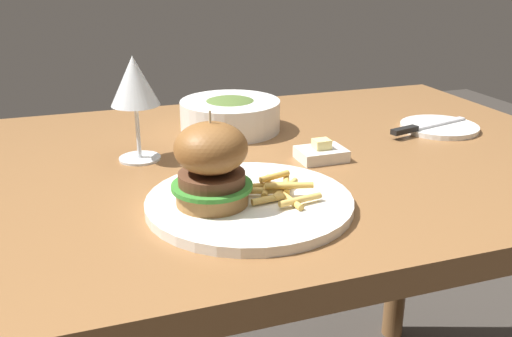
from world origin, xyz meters
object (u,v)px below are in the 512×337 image
main_plate (249,203)px  burger_sandwich (211,164)px  bread_plate (439,127)px  wine_glass (134,84)px  soup_bowl (230,114)px  table_knife (423,127)px  butter_dish (321,153)px

main_plate → burger_sandwich: burger_sandwich is taller
burger_sandwich → bread_plate: burger_sandwich is taller
wine_glass → soup_bowl: 0.24m
wine_glass → bread_plate: wine_glass is taller
bread_plate → table_knife: size_ratio=0.77×
wine_glass → bread_plate: (0.59, -0.02, -0.12)m
main_plate → bread_plate: size_ratio=1.88×
bread_plate → soup_bowl: bearing=161.6°
wine_glass → table_knife: bearing=-3.2°
main_plate → wine_glass: bearing=114.8°
burger_sandwich → soup_bowl: size_ratio=0.66×
main_plate → bread_plate: main_plate is taller
wine_glass → butter_dish: wine_glass is taller
table_knife → butter_dish: butter_dish is taller
wine_glass → soup_bowl: bearing=30.1°
burger_sandwich → table_knife: (0.48, 0.22, -0.06)m
wine_glass → table_knife: 0.55m
main_plate → table_knife: table_knife is taller
main_plate → burger_sandwich: bearing=179.7°
wine_glass → butter_dish: 0.33m
burger_sandwich → bread_plate: size_ratio=0.84×
bread_plate → butter_dish: bearing=-164.1°
table_knife → main_plate: bearing=-153.1°
main_plate → butter_dish: butter_dish is taller
table_knife → burger_sandwich: bearing=-155.7°
main_plate → burger_sandwich: size_ratio=2.23×
table_knife → bread_plate: bearing=14.1°
main_plate → burger_sandwich: 0.08m
wine_glass → butter_dish: (0.29, -0.10, -0.12)m
bread_plate → table_knife: (-0.05, -0.01, 0.01)m
bread_plate → butter_dish: butter_dish is taller
wine_glass → table_knife: (0.54, -0.03, -0.12)m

